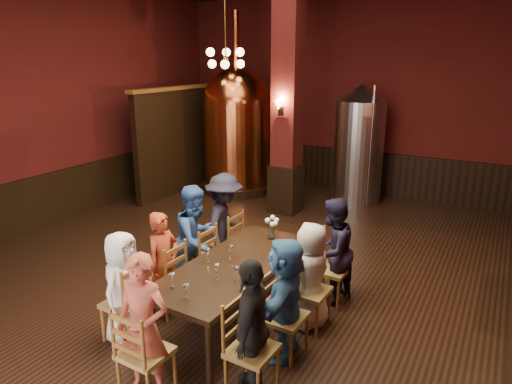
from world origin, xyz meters
The scene contains 35 objects.
room centered at (0.00, 0.00, 2.25)m, with size 10.00×10.02×4.50m.
wainscot_back centered at (0.00, 4.96, 0.50)m, with size 7.90×0.08×1.00m, color black.
wainscot_left centered at (-3.96, 0.00, 0.50)m, with size 0.08×9.90×1.00m, color black.
column centered at (-0.30, 2.80, 2.25)m, with size 0.58×0.58×4.50m, color #4C1011.
partition centered at (-3.20, 3.20, 1.20)m, with size 0.22×3.50×2.40m, color black.
pendant_cluster centered at (-1.80, 2.90, 3.10)m, with size 0.90×0.90×1.70m, color #A57226, non-canonical shape.
sconce_column centered at (-0.30, 2.50, 2.20)m, with size 0.20×0.20×0.36m, color black, non-canonical shape.
dining_table centered at (0.94, -1.20, 0.69)m, with size 1.07×2.43×0.75m.
chair_0 centered at (0.07, -2.18, 0.46)m, with size 0.46×0.46×0.92m, color brown, non-canonical shape.
person_0 centered at (0.07, -2.18, 0.65)m, with size 0.64×0.42×1.31m, color white.
chair_1 centered at (0.08, -1.51, 0.46)m, with size 0.46×0.46×0.92m, color brown, non-canonical shape.
person_1 centered at (0.08, -1.51, 0.67)m, with size 0.49×0.32×1.34m, color maroon.
chair_2 centered at (0.10, -0.85, 0.46)m, with size 0.46×0.46×0.92m, color brown, non-canonical shape.
person_2 centered at (0.10, -0.85, 0.76)m, with size 0.74×0.36×1.52m, color #2A4C8C.
chair_3 centered at (0.12, -0.18, 0.46)m, with size 0.46×0.46×0.92m, color brown, non-canonical shape.
person_3 centered at (0.12, -0.18, 0.76)m, with size 0.99×0.57×1.53m, color black.
chair_4 centered at (1.76, -2.22, 0.46)m, with size 0.46×0.46×0.92m, color brown, non-canonical shape.
person_4 centered at (1.76, -2.22, 0.71)m, with size 0.83×0.34×1.41m, color black.
chair_5 centered at (1.78, -1.55, 0.46)m, with size 0.46×0.46×0.92m, color brown, non-canonical shape.
person_5 centered at (1.78, -1.55, 0.68)m, with size 1.27×0.40×1.37m, color #316295.
chair_6 centered at (1.80, -0.89, 0.46)m, with size 0.46×0.46×0.92m, color brown, non-canonical shape.
person_6 centered at (1.80, -0.89, 0.66)m, with size 0.64×0.42×1.31m, color #B7ADA2.
chair_7 centered at (1.82, -0.22, 0.46)m, with size 0.46×0.46×0.92m, color brown, non-canonical shape.
person_7 centered at (1.82, -0.22, 0.72)m, with size 0.70×0.34×1.43m, color black.
chair_8 centered at (0.90, -2.75, 0.46)m, with size 0.46×0.46×0.92m, color brown, non-canonical shape.
person_8 centered at (0.90, -2.75, 0.73)m, with size 0.53×0.35×1.45m, color #B14D3B.
copper_kettle centered at (-2.02, 3.67, 1.50)m, with size 1.74×1.74×4.11m.
steel_vessel centered at (0.77, 4.22, 1.30)m, with size 1.34×1.34×2.59m.
rose_vase centered at (0.97, -0.31, 0.96)m, with size 0.19×0.19×0.33m.
wine_glass_0 centered at (0.68, -2.06, 0.83)m, with size 0.07×0.07×0.17m, color white, non-canonical shape.
wine_glass_1 centered at (0.97, -1.64, 0.83)m, with size 0.07×0.07×0.17m, color white, non-canonical shape.
wine_glass_2 centered at (0.64, -1.33, 0.83)m, with size 0.07×0.07×0.17m, color white, non-canonical shape.
wine_glass_3 centered at (0.83, -1.12, 0.83)m, with size 0.07×0.07×0.17m, color white, non-canonical shape.
wine_glass_4 centered at (0.96, -2.18, 0.83)m, with size 0.07×0.07×0.17m, color white, non-canonical shape.
wine_glass_5 centered at (1.20, -1.59, 0.83)m, with size 0.07×0.07×0.17m, color white, non-canonical shape.
Camera 1 is at (3.62, -5.46, 3.15)m, focal length 32.00 mm.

